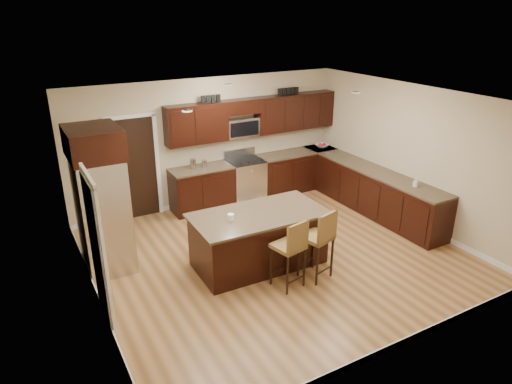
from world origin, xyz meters
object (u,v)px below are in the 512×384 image
stool_right (320,237)px  refrigerator (101,199)px  range (245,180)px  stool_mid (291,246)px  island (259,240)px

stool_right → refrigerator: (-2.80, 2.00, 0.48)m
range → refrigerator: (-3.30, -1.39, 0.73)m
stool_right → stool_mid: bearing=164.5°
stool_right → island: bearing=110.1°
range → stool_mid: bearing=-106.7°
island → stool_mid: size_ratio=1.96×
range → refrigerator: bearing=-157.2°
island → stool_mid: bearing=-83.4°
stool_mid → refrigerator: size_ratio=0.48×
stool_mid → refrigerator: bearing=127.2°
range → stool_mid: (-1.02, -3.39, 0.23)m
stool_right → refrigerator: size_ratio=0.49×
stool_right → refrigerator: refrigerator is taller
stool_mid → refrigerator: 3.08m
stool_mid → island: bearing=83.9°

